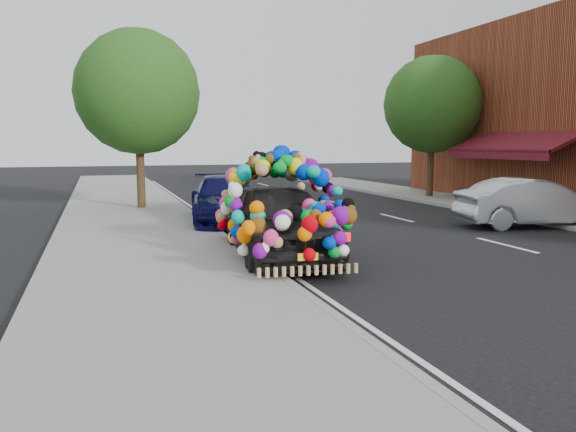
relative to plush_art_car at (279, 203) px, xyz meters
name	(u,v)px	position (x,y,z in m)	size (l,w,h in m)	color
ground	(364,255)	(1.76, -0.32, -1.12)	(100.00, 100.00, 0.00)	black
sidewalk	(153,267)	(-2.54, -0.32, -1.06)	(4.00, 60.00, 0.12)	gray
kerb	(255,260)	(-0.59, -0.32, -1.06)	(0.15, 60.00, 0.13)	gray
footpath_far	(563,218)	(9.96, 2.68, -1.06)	(3.00, 40.00, 0.12)	gray
lane_markings	(506,245)	(5.36, -0.32, -1.12)	(6.00, 50.00, 0.01)	silver
tree_near_sidewalk	(138,92)	(-2.04, 9.18, 2.90)	(4.20, 4.20, 6.13)	#332114
tree_far_b	(432,105)	(9.76, 9.68, 2.77)	(4.00, 4.00, 5.90)	#332114
plush_art_car	(279,203)	(0.00, 0.00, 0.00)	(2.66, 4.92, 2.19)	black
navy_sedan	(225,200)	(0.04, 5.24, -0.43)	(1.94, 4.77, 1.38)	#050533
silver_hatchback	(533,203)	(7.99, 1.79, -0.45)	(1.44, 4.12, 1.36)	#A7A9AE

